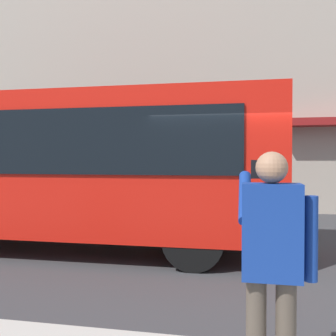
# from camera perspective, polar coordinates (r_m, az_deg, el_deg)

# --- Properties ---
(ground_plane) EXTENTS (60.00, 60.00, 0.00)m
(ground_plane) POSITION_cam_1_polar(r_m,az_deg,el_deg) (7.24, 9.27, -13.14)
(ground_plane) COLOR #38383A
(building_facade_far) EXTENTS (28.00, 1.55, 12.00)m
(building_facade_far) POSITION_cam_1_polar(r_m,az_deg,el_deg) (14.43, 10.47, 18.10)
(building_facade_far) COLOR #A89E8E
(building_facade_far) RESTS_ON ground_plane
(red_bus) EXTENTS (9.05, 2.54, 3.08)m
(red_bus) POSITION_cam_1_polar(r_m,az_deg,el_deg) (8.16, -16.67, 0.40)
(red_bus) COLOR red
(red_bus) RESTS_ON ground_plane
(pedestrian_photographer) EXTENTS (0.53, 0.52, 1.70)m
(pedestrian_photographer) POSITION_cam_1_polar(r_m,az_deg,el_deg) (2.81, 15.15, -12.22)
(pedestrian_photographer) COLOR #4C4238
(pedestrian_photographer) RESTS_ON sidewalk_curb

